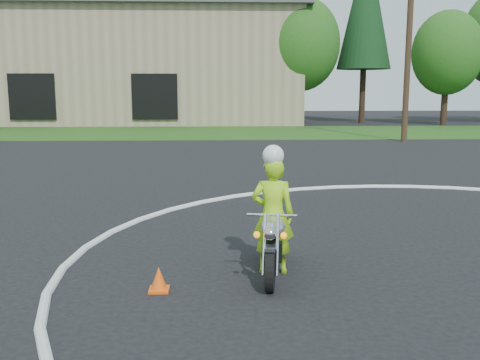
{
  "coord_description": "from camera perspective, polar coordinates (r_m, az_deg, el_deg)",
  "views": [
    {
      "loc": [
        -3.89,
        -4.04,
        2.4
      ],
      "look_at": [
        -3.56,
        3.7,
        1.1
      ],
      "focal_mm": 40.0,
      "sensor_mm": 36.0,
      "label": 1
    }
  ],
  "objects": [
    {
      "name": "grass_strip",
      "position": [
        31.38,
        4.69,
        5.13
      ],
      "size": [
        120.0,
        10.0,
        0.02
      ],
      "primitive_type": "cube",
      "color": "#1E4714",
      "rests_on": "ground"
    },
    {
      "name": "primary_motorcycle",
      "position": [
        7.03,
        3.58,
        -6.63
      ],
      "size": [
        0.66,
        1.75,
        0.92
      ],
      "rotation": [
        0.0,
        0.0,
        -0.16
      ],
      "color": "black",
      "rests_on": "ground"
    },
    {
      "name": "rider_primary_grp",
      "position": [
        7.06,
        3.52,
        -3.38
      ],
      "size": [
        0.62,
        0.46,
        1.71
      ],
      "rotation": [
        0.0,
        0.0,
        -0.16
      ],
      "color": "#A1E418",
      "rests_on": "ground"
    },
    {
      "name": "warehouse",
      "position": [
        46.27,
        -20.61,
        11.11
      ],
      "size": [
        41.0,
        17.0,
        8.3
      ],
      "color": "tan",
      "rests_on": "ground"
    },
    {
      "name": "treeline",
      "position": [
        43.13,
        24.01,
        14.34
      ],
      "size": [
        38.2,
        8.1,
        14.52
      ],
      "color": "#382619",
      "rests_on": "ground"
    },
    {
      "name": "utility_poles",
      "position": [
        26.72,
        17.62,
        15.1
      ],
      "size": [
        41.6,
        1.12,
        10.0
      ],
      "color": "#473321",
      "rests_on": "ground"
    }
  ]
}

